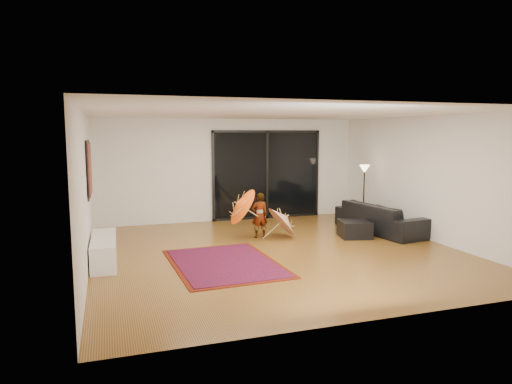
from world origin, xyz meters
name	(u,v)px	position (x,y,z in m)	size (l,w,h in m)	color
floor	(277,251)	(0.00, 0.00, 0.00)	(7.00, 7.00, 0.00)	olive
ceiling	(278,113)	(0.00, 0.00, 2.70)	(7.00, 7.00, 0.00)	white
wall_back	(231,170)	(0.00, 3.50, 1.35)	(7.00, 7.00, 0.00)	silver
wall_front	(380,214)	(0.00, -3.50, 1.35)	(7.00, 7.00, 0.00)	silver
wall_left	(86,191)	(-3.50, 0.00, 1.35)	(7.00, 7.00, 0.00)	silver
wall_right	(428,178)	(3.50, 0.00, 1.35)	(7.00, 7.00, 0.00)	silver
sliding_door	(267,175)	(1.00, 3.47, 1.20)	(3.06, 0.07, 2.40)	black
painting	(89,169)	(-3.46, 1.00, 1.65)	(0.04, 1.28, 1.08)	black
media_console	(104,250)	(-3.25, 0.25, 0.23)	(0.42, 1.68, 0.47)	white
speaker	(104,250)	(-3.25, 0.61, 0.14)	(0.25, 0.25, 0.29)	#424244
persian_rug	(225,263)	(-1.20, -0.50, 0.01)	(1.93, 2.61, 0.02)	#541407
sofa	(380,218)	(2.95, 0.92, 0.34)	(2.34, 0.92, 0.68)	black
ottoman	(355,229)	(2.10, 0.64, 0.19)	(0.65, 0.65, 0.37)	black
floor_lamp	(364,177)	(3.10, 1.93, 1.20)	(0.26, 0.26, 1.52)	black
child	(260,215)	(0.05, 1.26, 0.51)	(0.37, 0.24, 1.01)	#999999
parasol_orange	(236,207)	(-0.50, 1.21, 0.73)	(0.63, 0.88, 0.90)	#FF560D
parasol_white	(287,215)	(0.65, 1.11, 0.50)	(0.66, 0.81, 0.93)	silver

